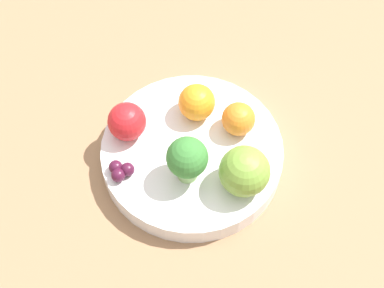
{
  "coord_description": "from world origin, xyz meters",
  "views": [
    {
      "loc": [
        -0.23,
        0.29,
        0.67
      ],
      "look_at": [
        0.0,
        0.0,
        0.06
      ],
      "focal_mm": 60.0,
      "sensor_mm": 36.0,
      "label": 1
    }
  ],
  "objects": [
    {
      "name": "apple_red",
      "position": [
        0.07,
        0.03,
        0.07
      ],
      "size": [
        0.04,
        0.04,
        0.04
      ],
      "color": "red",
      "rests_on": "bowl"
    },
    {
      "name": "table_surface",
      "position": [
        0.0,
        0.0,
        0.01
      ],
      "size": [
        1.2,
        1.2,
        0.02
      ],
      "color": "#936D4C",
      "rests_on": "ground_plane"
    },
    {
      "name": "orange_back",
      "position": [
        0.03,
        -0.04,
        0.07
      ],
      "size": [
        0.04,
        0.04,
        0.04
      ],
      "color": "orange",
      "rests_on": "bowl"
    },
    {
      "name": "broccoli",
      "position": [
        -0.02,
        0.03,
        0.08
      ],
      "size": [
        0.05,
        0.05,
        0.06
      ],
      "color": "#8CB76B",
      "rests_on": "bowl"
    },
    {
      "name": "apple_green",
      "position": [
        -0.07,
        0.0,
        0.07
      ],
      "size": [
        0.06,
        0.06,
        0.06
      ],
      "color": "olive",
      "rests_on": "bowl"
    },
    {
      "name": "orange_front",
      "position": [
        -0.02,
        -0.05,
        0.07
      ],
      "size": [
        0.04,
        0.04,
        0.04
      ],
      "color": "orange",
      "rests_on": "bowl"
    },
    {
      "name": "ground_plane",
      "position": [
        0.0,
        0.0,
        0.0
      ],
      "size": [
        6.0,
        6.0,
        0.0
      ],
      "primitive_type": "plane",
      "color": "gray"
    },
    {
      "name": "bowl",
      "position": [
        0.0,
        0.0,
        0.03
      ],
      "size": [
        0.21,
        0.21,
        0.03
      ],
      "color": "white",
      "rests_on": "table_surface"
    },
    {
      "name": "grape_cluster",
      "position": [
        0.04,
        0.08,
        0.05
      ],
      "size": [
        0.03,
        0.03,
        0.02
      ],
      "color": "#47142D",
      "rests_on": "bowl"
    }
  ]
}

